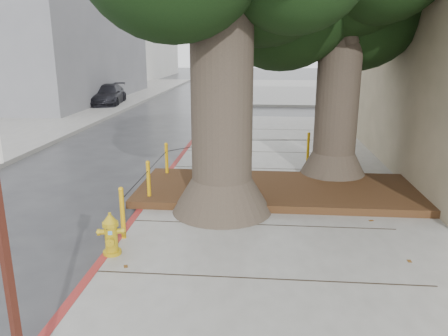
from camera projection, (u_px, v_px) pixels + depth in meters
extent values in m
plane|color=#28282B|center=(225.00, 286.00, 6.43)|extent=(140.00, 140.00, 0.00)
cube|color=slate|center=(332.00, 90.00, 34.70)|extent=(16.00, 20.00, 0.15)
cube|color=maroon|center=(139.00, 214.00, 8.98)|extent=(0.14, 26.00, 0.16)
cube|color=black|center=(279.00, 190.00, 10.04)|extent=(6.40, 2.60, 0.16)
cube|color=slate|center=(16.00, 4.00, 27.21)|extent=(12.00, 16.00, 12.00)
cube|color=silver|center=(109.00, 9.00, 49.05)|extent=(12.00, 18.00, 15.00)
cone|color=#4C3F33|center=(222.00, 194.00, 8.91)|extent=(2.04, 2.04, 0.70)
cylinder|color=#4C3F33|center=(222.00, 94.00, 8.37)|extent=(1.20, 1.20, 4.22)
cone|color=#4C3F33|center=(333.00, 165.00, 11.09)|extent=(1.77, 1.77, 0.70)
cylinder|color=#4C3F33|center=(338.00, 93.00, 10.61)|extent=(1.04, 1.04, 3.84)
cylinder|color=#D4980B|center=(122.00, 214.00, 7.58)|extent=(0.08, 0.08, 0.90)
sphere|color=#D4980B|center=(121.00, 189.00, 7.46)|extent=(0.09, 0.09, 0.09)
cylinder|color=#D4980B|center=(149.00, 183.00, 9.31)|extent=(0.08, 0.08, 0.90)
sphere|color=#D4980B|center=(148.00, 163.00, 9.19)|extent=(0.09, 0.09, 0.09)
cylinder|color=#D4980B|center=(167.00, 162.00, 11.04)|extent=(0.08, 0.08, 0.90)
sphere|color=#D4980B|center=(166.00, 144.00, 10.92)|extent=(0.09, 0.09, 0.09)
cylinder|color=#D4980B|center=(230.00, 150.00, 12.35)|extent=(0.08, 0.08, 0.90)
sphere|color=#D4980B|center=(230.00, 134.00, 12.23)|extent=(0.09, 0.09, 0.09)
cylinder|color=#D4980B|center=(308.00, 149.00, 12.36)|extent=(0.08, 0.08, 0.90)
sphere|color=#D4980B|center=(309.00, 134.00, 12.24)|extent=(0.09, 0.09, 0.09)
cylinder|color=black|center=(136.00, 184.00, 8.37)|extent=(0.02, 1.80, 0.02)
cylinder|color=black|center=(158.00, 160.00, 10.10)|extent=(0.02, 1.80, 0.02)
cylinder|color=black|center=(200.00, 145.00, 11.62)|extent=(1.51, 1.51, 0.02)
cylinder|color=black|center=(269.00, 140.00, 12.28)|extent=(2.20, 0.22, 0.02)
cylinder|color=#BF9B13|center=(112.00, 252.00, 7.11)|extent=(0.36, 0.36, 0.06)
cylinder|color=#BF9B13|center=(111.00, 238.00, 7.04)|extent=(0.24, 0.24, 0.46)
cylinder|color=#BF9B13|center=(110.00, 224.00, 6.97)|extent=(0.32, 0.32, 0.06)
cone|color=#BF9B13|center=(110.00, 219.00, 6.95)|extent=(0.30, 0.30, 0.13)
cylinder|color=#BF9B13|center=(110.00, 214.00, 6.93)|extent=(0.06, 0.06, 0.05)
cylinder|color=#BF9B13|center=(103.00, 232.00, 6.99)|extent=(0.15, 0.11, 0.08)
cylinder|color=#BF9B13|center=(119.00, 231.00, 7.03)|extent=(0.15, 0.11, 0.08)
cylinder|color=#BF9B13|center=(111.00, 241.00, 6.93)|extent=(0.15, 0.15, 0.12)
cube|color=#5999D8|center=(110.00, 233.00, 6.90)|extent=(0.06, 0.02, 0.06)
cube|color=#471911|center=(8.00, 277.00, 3.70)|extent=(0.09, 0.09, 2.74)
imported|color=#9C9BA0|center=(380.00, 101.00, 24.05)|extent=(3.21, 1.43, 1.07)
imported|color=maroon|center=(409.00, 98.00, 24.26)|extent=(4.03, 1.70, 1.29)
imported|color=black|center=(107.00, 95.00, 26.01)|extent=(2.34, 4.56, 1.26)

